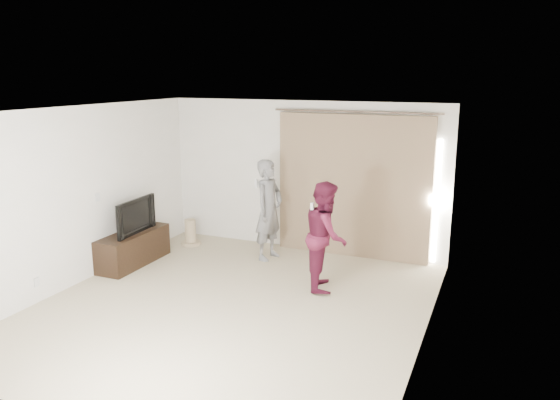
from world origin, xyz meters
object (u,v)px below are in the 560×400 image
Objects in this scene: tv_console at (133,248)px; person_woman at (326,236)px; tv at (131,216)px; person_man at (269,210)px.

person_woman reaches higher than tv_console.
person_man is at bearing -62.14° from tv.
person_woman is at bearing -87.67° from tv.
tv_console is at bearing -150.04° from person_man.
tv is at bearing 0.00° from tv_console.
person_man is 1.07× the size of person_woman.
tv is 0.58× the size of person_man.
tv is 2.23m from person_man.
tv_console is 0.82× the size of person_man.
tv_console is 2.30m from person_man.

